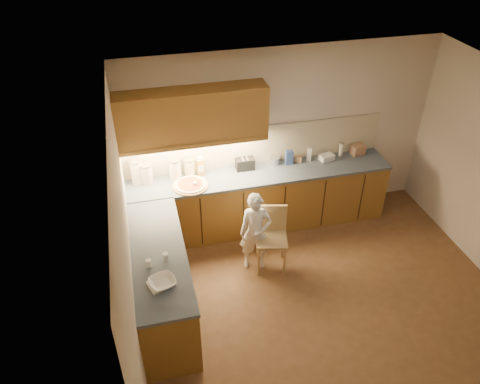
{
  "coord_description": "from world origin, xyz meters",
  "views": [
    {
      "loc": [
        -1.99,
        -3.63,
        4.46
      ],
      "look_at": [
        -0.8,
        1.2,
        1.0
      ],
      "focal_mm": 35.0,
      "sensor_mm": 36.0,
      "label": 1
    }
  ],
  "objects_px": {
    "child": "(255,232)",
    "pizza_on_board": "(191,185)",
    "wooden_chair": "(271,233)",
    "oil_jug": "(201,167)",
    "toaster": "(245,164)"
  },
  "relations": [
    {
      "from": "pizza_on_board",
      "to": "wooden_chair",
      "type": "height_order",
      "value": "pizza_on_board"
    },
    {
      "from": "pizza_on_board",
      "to": "wooden_chair",
      "type": "distance_m",
      "value": 1.26
    },
    {
      "from": "wooden_chair",
      "to": "toaster",
      "type": "bearing_deg",
      "value": 109.84
    },
    {
      "from": "child",
      "to": "pizza_on_board",
      "type": "bearing_deg",
      "value": 144.9
    },
    {
      "from": "child",
      "to": "oil_jug",
      "type": "bearing_deg",
      "value": 129.05
    },
    {
      "from": "child",
      "to": "wooden_chair",
      "type": "bearing_deg",
      "value": 9.5
    },
    {
      "from": "pizza_on_board",
      "to": "wooden_chair",
      "type": "relative_size",
      "value": 0.55
    },
    {
      "from": "wooden_chair",
      "to": "pizza_on_board",
      "type": "bearing_deg",
      "value": 155.13
    },
    {
      "from": "child",
      "to": "toaster",
      "type": "xyz_separation_m",
      "value": [
        0.11,
        0.99,
        0.43
      ]
    },
    {
      "from": "pizza_on_board",
      "to": "child",
      "type": "distance_m",
      "value": 1.09
    },
    {
      "from": "wooden_chair",
      "to": "oil_jug",
      "type": "relative_size",
      "value": 3.02
    },
    {
      "from": "oil_jug",
      "to": "wooden_chair",
      "type": "bearing_deg",
      "value": -53.02
    },
    {
      "from": "wooden_chair",
      "to": "oil_jug",
      "type": "distance_m",
      "value": 1.35
    },
    {
      "from": "oil_jug",
      "to": "toaster",
      "type": "relative_size",
      "value": 1.12
    },
    {
      "from": "child",
      "to": "wooden_chair",
      "type": "height_order",
      "value": "child"
    }
  ]
}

